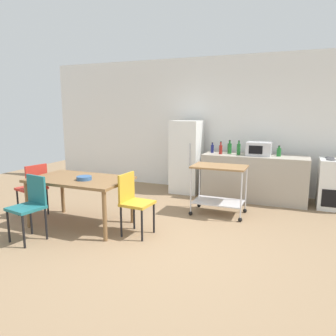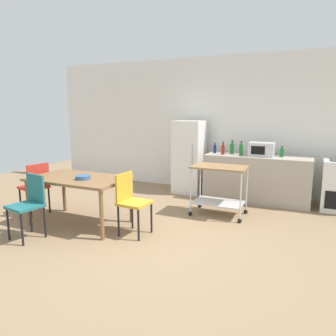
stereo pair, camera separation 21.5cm
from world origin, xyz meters
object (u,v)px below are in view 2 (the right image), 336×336
Objects in this scene: refrigerator at (189,157)px; kitchen_cart at (219,182)px; chair_red at (36,185)px; microwave at (261,149)px; bottle_wine at (232,148)px; bottle_hot_sauce at (241,149)px; bottle_soy_sauce at (282,152)px; chair_teal at (29,202)px; bottle_sesame_oil at (223,149)px; bottle_olive_oil at (215,149)px; chair_mustard at (131,199)px; dining_table at (79,182)px; fruit_bowl at (83,177)px.

refrigerator is 1.70× the size of kitchen_cart.
chair_red is 1.93× the size of microwave.
bottle_hot_sauce is at bearing -22.87° from bottle_wine.
bottle_hot_sauce is (0.12, 1.09, 0.44)m from kitchen_cart.
bottle_soy_sauce is (0.75, 0.08, -0.03)m from bottle_hot_sauce.
chair_teal is 3.52× the size of bottle_sesame_oil.
bottle_olive_oil reaches higher than kitchen_cart.
microwave is at bearing 6.50° from bottle_sesame_oil.
bottle_olive_oil is 1.05× the size of bottle_soy_sauce.
chair_mustard is 2.58m from refrigerator.
chair_red is 0.98× the size of kitchen_cart.
microwave is at bearing -4.89° from bottle_wine.
dining_table is 6.99× the size of bottle_olive_oil.
bottle_soy_sauce is at bearing -0.47° from bottle_wine.
microwave is at bearing 60.40° from chair_teal.
chair_teal is 3.98× the size of fruit_bowl.
bottle_sesame_oil reaches higher than dining_table.
chair_red is 4.35× the size of bottle_soy_sauce.
chair_mustard reaches higher than kitchen_cart.
chair_teal is (-1.22, -0.70, 0.00)m from chair_mustard.
refrigerator is at bearing 166.95° from bottle_sesame_oil.
bottle_soy_sauce is (1.10, 0.12, -0.01)m from bottle_sesame_oil.
bottle_hot_sauce is 1.26× the size of fruit_bowl.
bottle_wine reaches higher than microwave.
chair_red is 3.24× the size of bottle_wine.
bottle_hot_sauce reaches higher than bottle_soy_sauce.
dining_table is at bearing 78.93° from chair_teal.
dining_table is at bearing -124.76° from bottle_sesame_oil.
bottle_olive_oil is at bearing -7.23° from chair_mustard.
fruit_bowl is at bearing -126.51° from bottle_hot_sauce.
bottle_wine is at bearing -3.02° from refrigerator.
bottle_olive_oil is at bearing 171.97° from bottle_hot_sauce.
refrigerator is 1.90m from bottle_soy_sauce.
chair_red reaches higher than kitchen_cart.
bottle_olive_oil is at bearing -5.35° from refrigerator.
refrigerator is 2.72m from fruit_bowl.
chair_teal is at bearing -123.49° from fruit_bowl.
bottle_soy_sauce reaches higher than chair_teal.
chair_red is 1.18m from fruit_bowl.
bottle_soy_sauce is (0.37, 0.04, -0.05)m from microwave.
kitchen_cart reaches higher than dining_table.
chair_red is 1.06m from chair_teal.
fruit_bowl is at bearing -140.86° from kitchen_cart.
dining_table is at bearing 92.53° from chair_mustard.
microwave is at bearing -3.74° from refrigerator.
bottle_olive_oil reaches higher than chair_mustard.
kitchen_cart is 3.31× the size of bottle_wine.
bottle_hot_sauce is at bearing -6.66° from refrigerator.
bottle_soy_sauce is at bearing -31.72° from chair_mustard.
refrigerator reaches higher than bottle_hot_sauce.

